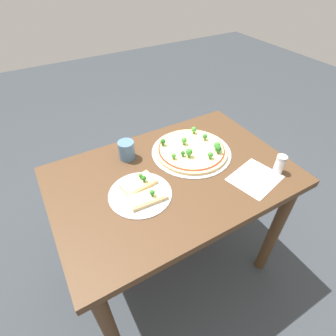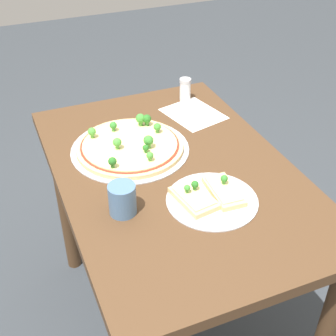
% 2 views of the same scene
% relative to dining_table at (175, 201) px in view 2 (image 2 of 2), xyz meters
% --- Properties ---
extents(ground_plane, '(8.00, 8.00, 0.00)m').
position_rel_dining_table_xyz_m(ground_plane, '(0.00, 0.00, -0.64)').
color(ground_plane, '#33383D').
extents(dining_table, '(1.07, 0.71, 0.77)m').
position_rel_dining_table_xyz_m(dining_table, '(0.00, 0.00, 0.00)').
color(dining_table, '#4C331E').
rests_on(dining_table, ground_plane).
extents(pizza_tray_whole, '(0.39, 0.39, 0.07)m').
position_rel_dining_table_xyz_m(pizza_tray_whole, '(0.16, 0.09, 0.14)').
color(pizza_tray_whole, '#B7B7BC').
rests_on(pizza_tray_whole, dining_table).
extents(pizza_tray_slice, '(0.26, 0.26, 0.05)m').
position_rel_dining_table_xyz_m(pizza_tray_slice, '(-0.17, -0.03, 0.14)').
color(pizza_tray_slice, '#B7B7BC').
rests_on(pizza_tray_slice, dining_table).
extents(drinking_cup, '(0.08, 0.08, 0.09)m').
position_rel_dining_table_xyz_m(drinking_cup, '(-0.13, 0.21, 0.17)').
color(drinking_cup, '#4C7099').
rests_on(drinking_cup, dining_table).
extents(condiment_shaker, '(0.04, 0.04, 0.09)m').
position_rel_dining_table_xyz_m(condiment_shaker, '(0.42, -0.22, 0.17)').
color(condiment_shaker, silver).
rests_on(condiment_shaker, dining_table).
extents(paper_menu, '(0.24, 0.22, 0.00)m').
position_rel_dining_table_xyz_m(paper_menu, '(0.30, -0.20, 0.13)').
color(paper_menu, white).
rests_on(paper_menu, dining_table).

